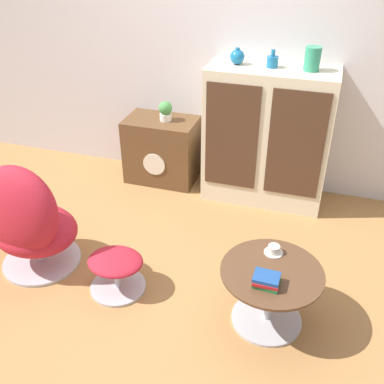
# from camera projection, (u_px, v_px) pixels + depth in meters

# --- Properties ---
(ground_plane) EXTENTS (12.00, 12.00, 0.00)m
(ground_plane) POSITION_uv_depth(u_px,v_px,m) (160.00, 281.00, 3.25)
(ground_plane) COLOR #A87542
(wall_back) EXTENTS (6.40, 0.06, 2.60)m
(wall_back) POSITION_uv_depth(u_px,v_px,m) (222.00, 44.00, 3.91)
(wall_back) COLOR silver
(wall_back) RESTS_ON ground_plane
(sideboard) EXTENTS (1.07, 0.49, 1.22)m
(sideboard) POSITION_uv_depth(u_px,v_px,m) (267.00, 136.00, 3.93)
(sideboard) COLOR beige
(sideboard) RESTS_ON ground_plane
(tv_console) EXTENTS (0.67, 0.43, 0.63)m
(tv_console) POSITION_uv_depth(u_px,v_px,m) (162.00, 150.00, 4.36)
(tv_console) COLOR brown
(tv_console) RESTS_ON ground_plane
(egg_chair) EXTENTS (0.67, 0.62, 0.89)m
(egg_chair) POSITION_uv_depth(u_px,v_px,m) (27.00, 222.00, 3.18)
(egg_chair) COLOR #B7B7BC
(egg_chair) RESTS_ON ground_plane
(ottoman) EXTENTS (0.39, 0.39, 0.29)m
(ottoman) POSITION_uv_depth(u_px,v_px,m) (116.00, 267.00, 3.10)
(ottoman) COLOR #B7B7BC
(ottoman) RESTS_ON ground_plane
(coffee_table) EXTENTS (0.63, 0.63, 0.42)m
(coffee_table) POSITION_uv_depth(u_px,v_px,m) (270.00, 290.00, 2.81)
(coffee_table) COLOR #B7B7BC
(coffee_table) RESTS_ON ground_plane
(vase_leftmost) EXTENTS (0.12, 0.12, 0.13)m
(vase_leftmost) POSITION_uv_depth(u_px,v_px,m) (237.00, 57.00, 3.65)
(vase_leftmost) COLOR #196699
(vase_leftmost) RESTS_ON sideboard
(vase_inner_left) EXTENTS (0.09, 0.09, 0.14)m
(vase_inner_left) POSITION_uv_depth(u_px,v_px,m) (272.00, 61.00, 3.59)
(vase_inner_left) COLOR #196699
(vase_inner_left) RESTS_ON sideboard
(vase_inner_right) EXTENTS (0.13, 0.13, 0.19)m
(vase_inner_right) POSITION_uv_depth(u_px,v_px,m) (312.00, 59.00, 3.49)
(vase_inner_right) COLOR #2D8E6B
(vase_inner_right) RESTS_ON sideboard
(potted_plant) EXTENTS (0.12, 0.12, 0.18)m
(potted_plant) POSITION_uv_depth(u_px,v_px,m) (165.00, 111.00, 4.13)
(potted_plant) COLOR silver
(potted_plant) RESTS_ON tv_console
(teacup) EXTENTS (0.12, 0.12, 0.06)m
(teacup) POSITION_uv_depth(u_px,v_px,m) (274.00, 250.00, 2.86)
(teacup) COLOR silver
(teacup) RESTS_ON coffee_table
(book_stack) EXTENTS (0.16, 0.13, 0.07)m
(book_stack) POSITION_uv_depth(u_px,v_px,m) (266.00, 280.00, 2.61)
(book_stack) COLOR #237038
(book_stack) RESTS_ON coffee_table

